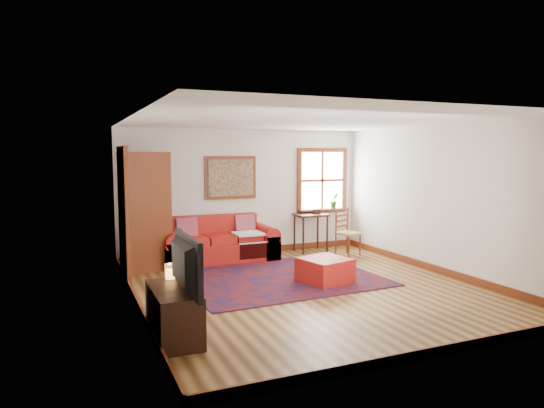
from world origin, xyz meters
name	(u,v)px	position (x,y,z in m)	size (l,w,h in m)	color
ground	(307,288)	(0.00, 0.00, 0.00)	(5.50, 5.50, 0.00)	#492C13
room_envelope	(307,179)	(0.00, 0.02, 1.65)	(5.04, 5.54, 2.52)	silver
window	(324,187)	(1.78, 2.70, 1.31)	(1.18, 0.20, 1.38)	white
doorway	(139,212)	(-2.21, 1.78, 1.07)	(0.89, 1.08, 2.14)	black
framed_artwork	(231,178)	(-0.30, 2.71, 1.55)	(1.05, 0.07, 0.85)	maroon
persian_rug	(279,278)	(-0.16, 0.69, 0.01)	(3.10, 2.48, 0.02)	#5C110D
red_leather_sofa	(219,246)	(-0.68, 2.33, 0.28)	(2.15, 0.89, 0.84)	#AF1B16
red_ottoman	(325,271)	(0.40, 0.16, 0.20)	(0.68, 0.68, 0.39)	#AF1B16
side_table	(311,220)	(1.34, 2.45, 0.65)	(0.65, 0.49, 0.78)	black
ladder_back_chair	(346,231)	(1.83, 1.86, 0.47)	(0.51, 0.50, 0.88)	tan
media_cabinet	(174,313)	(-2.26, -1.20, 0.28)	(0.46, 1.02, 0.56)	black
television	(178,264)	(-2.24, -1.37, 0.86)	(1.06, 0.14, 0.61)	black
candle_hurricane	(170,272)	(-2.21, -0.78, 0.64)	(0.12, 0.12, 0.18)	silver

